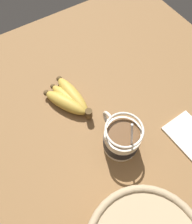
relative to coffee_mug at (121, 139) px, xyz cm
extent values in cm
cube|color=brown|center=(9.78, -2.47, -5.63)|extent=(96.06, 96.06, 2.55)
cylinder|color=beige|center=(-0.13, 0.00, -0.26)|extent=(9.22, 9.22, 8.19)
cylinder|color=black|center=(-0.13, 0.00, -0.77)|extent=(9.42, 9.42, 3.59)
torus|color=beige|center=(5.46, 0.00, 0.77)|extent=(5.82, 0.90, 5.82)
cylinder|color=brown|center=(-0.13, 0.00, 3.93)|extent=(8.02, 8.02, 0.40)
torus|color=beige|center=(-0.13, 0.00, 5.90)|extent=(9.22, 9.22, 0.60)
cylinder|color=silver|center=(-3.30, 0.00, 4.33)|extent=(3.59, 0.50, 14.48)
ellipsoid|color=silver|center=(-1.75, 0.00, -2.86)|extent=(3.00, 2.00, 0.80)
cylinder|color=#4C381E|center=(11.33, 2.86, -1.57)|extent=(2.00, 2.00, 3.00)
ellipsoid|color=#B79338|center=(19.67, 3.51, -2.37)|extent=(15.00, 5.12, 3.98)
sphere|color=#4C381E|center=(27.02, 4.08, -2.37)|extent=(1.79, 1.79, 1.79)
ellipsoid|color=#B79338|center=(18.97, 5.06, -2.59)|extent=(14.34, 7.25, 3.54)
sphere|color=#4C381E|center=(25.64, 6.99, -2.59)|extent=(1.59, 1.59, 1.59)
ellipsoid|color=#B79338|center=(18.29, 6.52, -2.31)|extent=(14.05, 10.00, 4.09)
sphere|color=#4C381E|center=(24.36, 9.71, -2.31)|extent=(1.84, 1.84, 1.84)
cube|color=beige|center=(-8.88, -17.77, -4.06)|extent=(14.34, 10.42, 0.60)
camera|label=1|loc=(-14.06, 16.43, 51.76)|focal=35.00mm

